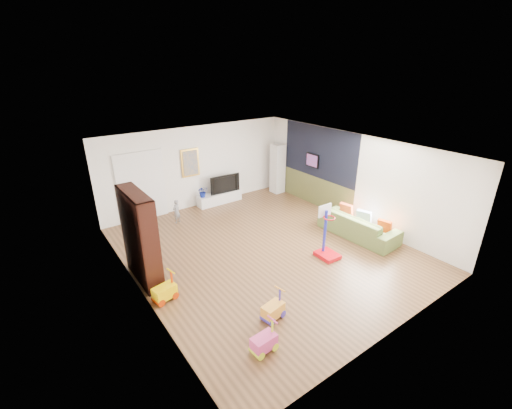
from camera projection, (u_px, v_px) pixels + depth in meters
floor at (265, 249)px, 9.05m from camera, size 6.50×7.50×0.00m
ceiling at (266, 149)px, 8.00m from camera, size 6.50×7.50×0.00m
wall_back at (197, 167)px, 11.33m from camera, size 6.50×0.00×2.70m
wall_front at (401, 272)px, 5.72m from camera, size 6.50×0.00×2.70m
wall_left at (135, 239)px, 6.78m from camera, size 0.00×7.50×2.70m
wall_right at (351, 178)px, 10.28m from camera, size 0.00×7.50×2.70m
navy_accent at (319, 152)px, 11.12m from camera, size 0.01×3.20×1.70m
olive_wainscot at (316, 191)px, 11.65m from camera, size 0.01×3.20×1.00m
doorway at (142, 187)px, 10.39m from camera, size 1.45×0.06×2.10m
painting_back at (190, 163)px, 11.09m from camera, size 0.62×0.06×0.92m
artwork_right at (312, 160)px, 11.35m from camera, size 0.04×0.56×0.46m
media_console at (219, 198)px, 11.94m from camera, size 1.61×0.42×0.37m
tall_cabinet at (278, 169)px, 12.68m from camera, size 0.43×0.43×1.83m
bookshelf at (140, 238)px, 7.44m from camera, size 0.39×1.44×2.11m
sofa at (358, 225)px, 9.62m from camera, size 0.99×2.29×0.66m
basketball_hoop at (329, 233)px, 8.43m from camera, size 0.49×0.59×1.38m
ride_on_yellow at (164, 287)px, 7.02m from camera, size 0.52×0.38×0.62m
ride_on_orange at (273, 306)px, 6.52m from camera, size 0.49×0.35×0.59m
ride_on_pink at (264, 338)px, 5.77m from camera, size 0.45×0.30×0.58m
child at (177, 211)px, 10.41m from camera, size 0.32×0.28×0.75m
tv at (224, 183)px, 11.85m from camera, size 1.10×0.19×0.63m
vase_plant at (203, 192)px, 11.44m from camera, size 0.38×0.34×0.38m
pillow_left at (385, 226)px, 9.14m from camera, size 0.17×0.38×0.37m
pillow_center at (364, 217)px, 9.68m from camera, size 0.22×0.43×0.41m
pillow_right at (346, 210)px, 10.16m from camera, size 0.16×0.40×0.39m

